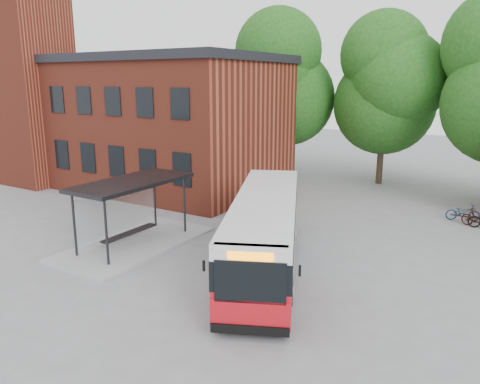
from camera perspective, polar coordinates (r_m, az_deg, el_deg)
The scene contains 9 objects.
ground at distance 18.99m, azimuth -0.60°, elevation -8.05°, with size 100.00×100.00×0.00m, color slate.
station_building at distance 32.92m, azimuth -11.55°, elevation 8.50°, with size 18.40×10.40×8.50m, color maroon, non-canonical shape.
clock_tower at distance 34.79m, azimuth -24.22°, elevation 15.88°, with size 5.20×5.20×18.20m, color maroon, non-canonical shape.
bus_shelter at distance 20.47m, azimuth -12.86°, elevation -2.50°, with size 3.60×7.00×2.90m, color #252528, non-canonical shape.
tree_0 at distance 34.59m, azimuth 5.26°, elevation 11.02°, with size 7.92×7.92×11.00m, color #194A13, non-canonical shape.
tree_1 at distance 33.06m, azimuth 17.13°, elevation 9.85°, with size 7.92×7.92×10.40m, color #194A13, non-canonical shape.
city_bus at distance 17.74m, azimuth 3.10°, elevation -4.92°, with size 2.30×10.80×2.74m, color red, non-canonical shape.
bicycle_0 at distance 26.30m, azimuth 25.51°, elevation -2.25°, with size 0.57×1.64×0.86m, color #091F47.
bicycle_1 at distance 25.36m, azimuth 26.94°, elevation -2.89°, with size 0.43×1.53×0.92m, color #3A150B.
Camera 1 is at (9.46, -14.91, 6.98)m, focal length 35.00 mm.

